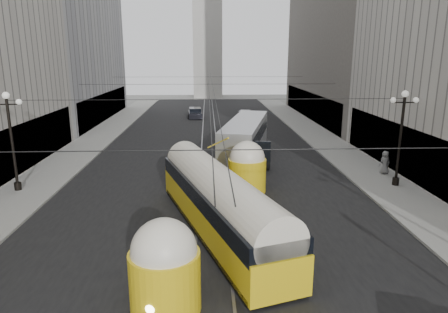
{
  "coord_description": "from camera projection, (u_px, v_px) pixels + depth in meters",
  "views": [
    {
      "loc": [
        -0.13,
        -7.35,
        8.68
      ],
      "look_at": [
        0.71,
        13.06,
        3.51
      ],
      "focal_mm": 32.0,
      "sensor_mm": 36.0,
      "label": 1
    }
  ],
  "objects": [
    {
      "name": "rail_left",
      "position": [
        202.0,
        143.0,
        40.71
      ],
      "size": [
        0.12,
        85.0,
        0.04
      ],
      "primitive_type": "cube",
      "color": "gray",
      "rests_on": "ground"
    },
    {
      "name": "catenary",
      "position": [
        210.0,
        86.0,
        38.32
      ],
      "size": [
        25.0,
        72.0,
        0.23
      ],
      "color": "black",
      "rests_on": "ground"
    },
    {
      "name": "sidewalk_right",
      "position": [
        316.0,
        135.0,
        44.59
      ],
      "size": [
        4.0,
        72.0,
        0.15
      ],
      "primitive_type": "cube",
      "color": "gray",
      "rests_on": "ground"
    },
    {
      "name": "rail_right",
      "position": [
        217.0,
        143.0,
        40.77
      ],
      "size": [
        0.12,
        85.0,
        0.04
      ],
      "primitive_type": "cube",
      "color": "gray",
      "rests_on": "ground"
    },
    {
      "name": "sedan_white_far",
      "position": [
        245.0,
        116.0,
        55.58
      ],
      "size": [
        2.55,
        4.31,
        1.28
      ],
      "color": "white",
      "rests_on": "ground"
    },
    {
      "name": "pedestrian_sidewalk_right",
      "position": [
        385.0,
        162.0,
        29.54
      ],
      "size": [
        0.94,
        0.69,
        1.73
      ],
      "primitive_type": "imported",
      "rotation": [
        0.0,
        0.0,
        3.35
      ],
      "color": "slate",
      "rests_on": "sidewalk_right"
    },
    {
      "name": "sidewalk_left",
      "position": [
        99.0,
        137.0,
        43.63
      ],
      "size": [
        4.0,
        72.0,
        0.15
      ],
      "primitive_type": "cube",
      "color": "gray",
      "rests_on": "ground"
    },
    {
      "name": "streetcar",
      "position": [
        219.0,
        201.0,
        19.8
      ],
      "size": [
        6.54,
        14.99,
        3.43
      ],
      "color": "gold",
      "rests_on": "ground"
    },
    {
      "name": "lamppost_right_mid",
      "position": [
        401.0,
        133.0,
        26.28
      ],
      "size": [
        1.86,
        0.44,
        6.37
      ],
      "color": "black",
      "rests_on": "sidewalk_right"
    },
    {
      "name": "lamppost_left_mid",
      "position": [
        11.0,
        136.0,
        25.27
      ],
      "size": [
        1.86,
        0.44,
        6.37
      ],
      "color": "black",
      "rests_on": "sidewalk_left"
    },
    {
      "name": "city_bus",
      "position": [
        245.0,
        137.0,
        34.87
      ],
      "size": [
        5.52,
        13.21,
        3.25
      ],
      "color": "#AAABAF",
      "rests_on": "ground"
    },
    {
      "name": "building_left_far",
      "position": [
        53.0,
        11.0,
        51.45
      ],
      "size": [
        12.6,
        28.6,
        28.6
      ],
      "color": "#999999",
      "rests_on": "ground"
    },
    {
      "name": "sedan_dark_far",
      "position": [
        195.0,
        113.0,
        57.53
      ],
      "size": [
        2.13,
        4.6,
        1.42
      ],
      "color": "black",
      "rests_on": "ground"
    },
    {
      "name": "road",
      "position": [
        209.0,
        143.0,
        40.74
      ],
      "size": [
        20.0,
        85.0,
        0.02
      ],
      "primitive_type": "cube",
      "color": "black",
      "rests_on": "ground"
    },
    {
      "name": "distant_tower",
      "position": [
        207.0,
        25.0,
        83.08
      ],
      "size": [
        6.0,
        6.0,
        31.36
      ],
      "color": "#B2AFA8",
      "rests_on": "ground"
    }
  ]
}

